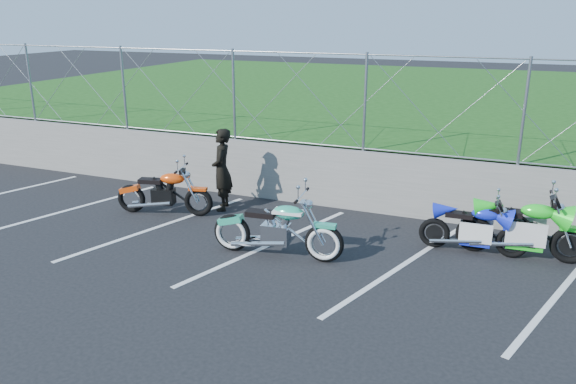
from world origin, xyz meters
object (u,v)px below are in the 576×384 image
at_px(sportbike_blue, 475,230).
at_px(person_standing, 222,170).
at_px(naked_orange, 166,194).
at_px(sportbike_green, 524,231).
at_px(cruiser_turquoise, 279,231).

relative_size(sportbike_blue, person_standing, 1.06).
height_order(naked_orange, sportbike_blue, naked_orange).
distance_m(naked_orange, sportbike_blue, 6.14).
xyz_separation_m(sportbike_green, person_standing, (-5.98, 0.25, 0.39)).
xyz_separation_m(naked_orange, sportbike_green, (6.92, 0.50, 0.04)).
height_order(naked_orange, person_standing, person_standing).
height_order(cruiser_turquoise, naked_orange, cruiser_turquoise).
bearing_deg(person_standing, sportbike_green, 66.79).
height_order(naked_orange, sportbike_green, sportbike_green).
bearing_deg(cruiser_turquoise, sportbike_green, 16.30).
height_order(cruiser_turquoise, sportbike_blue, cruiser_turquoise).
relative_size(cruiser_turquoise, sportbike_blue, 1.26).
relative_size(sportbike_green, person_standing, 1.24).
bearing_deg(sportbike_green, cruiser_turquoise, -161.05).
bearing_deg(naked_orange, person_standing, 24.87).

